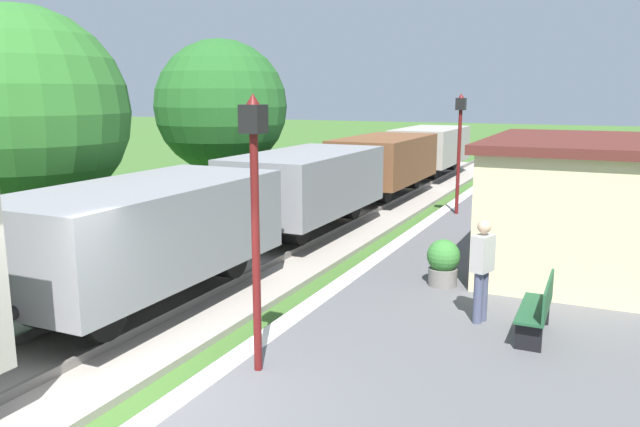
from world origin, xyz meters
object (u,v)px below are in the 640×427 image
(bench_near_hut, at_px, (539,308))
(person_waiting, at_px, (482,267))
(potted_planter, at_px, (443,262))
(tree_trackside_far, at_px, (221,107))
(tree_field_left, at_px, (222,100))
(station_hut, at_px, (572,202))
(lamp_post_near, at_px, (255,184))
(freight_train, at_px, (295,189))
(bench_down_platform, at_px, (571,210))
(lamp_post_far, at_px, (460,132))
(tree_trackside_mid, at_px, (21,113))

(bench_near_hut, bearing_deg, person_waiting, 162.85)
(person_waiting, relative_size, potted_planter, 1.87)
(tree_trackside_far, distance_m, tree_field_left, 6.89)
(station_hut, relative_size, lamp_post_near, 1.57)
(freight_train, xyz_separation_m, lamp_post_near, (3.29, -7.60, 1.34))
(bench_down_platform, bearing_deg, lamp_post_far, 171.48)
(lamp_post_far, bearing_deg, tree_field_left, 163.53)
(tree_trackside_mid, bearing_deg, lamp_post_far, 53.47)
(bench_near_hut, distance_m, tree_trackside_far, 12.61)
(freight_train, relative_size, station_hut, 5.62)
(freight_train, relative_size, lamp_post_far, 8.81)
(person_waiting, bearing_deg, lamp_post_near, 71.93)
(lamp_post_near, height_order, tree_trackside_mid, tree_trackside_mid)
(station_hut, distance_m, person_waiting, 4.43)
(lamp_post_far, bearing_deg, tree_trackside_mid, -126.53)
(person_waiting, height_order, potted_planter, person_waiting)
(station_hut, relative_size, tree_field_left, 1.06)
(bench_near_hut, height_order, bench_down_platform, same)
(bench_near_hut, bearing_deg, tree_field_left, 137.96)
(bench_near_hut, distance_m, bench_down_platform, 8.95)
(freight_train, xyz_separation_m, station_hut, (6.80, -0.25, 0.19))
(bench_down_platform, bearing_deg, potted_planter, -105.75)
(lamp_post_near, bearing_deg, station_hut, 64.50)
(bench_near_hut, relative_size, tree_trackside_far, 0.27)
(freight_train, height_order, tree_trackside_mid, tree_trackside_mid)
(person_waiting, distance_m, potted_planter, 2.04)
(bench_down_platform, height_order, potted_planter, potted_planter)
(bench_near_hut, distance_m, tree_field_left, 19.04)
(person_waiting, distance_m, tree_field_left, 18.10)
(person_waiting, bearing_deg, potted_planter, -38.98)
(freight_train, bearing_deg, bench_near_hut, -35.94)
(bench_near_hut, distance_m, tree_trackside_mid, 10.89)
(freight_train, height_order, lamp_post_far, lamp_post_far)
(potted_planter, xyz_separation_m, tree_trackside_far, (-8.25, 4.84, 2.82))
(bench_near_hut, bearing_deg, station_hut, 87.82)
(station_hut, xyz_separation_m, tree_trackside_far, (-10.38, 2.27, 1.89))
(tree_field_left, bearing_deg, person_waiting, -43.36)
(bench_down_platform, xyz_separation_m, person_waiting, (-0.93, -8.67, 0.46))
(station_hut, height_order, lamp_post_near, lamp_post_near)
(potted_planter, bearing_deg, tree_trackside_mid, -165.40)
(potted_planter, distance_m, tree_trackside_mid, 9.27)
(freight_train, relative_size, bench_near_hut, 21.73)
(person_waiting, height_order, lamp_post_near, lamp_post_near)
(lamp_post_near, xyz_separation_m, tree_field_left, (-10.63, 15.40, 0.86))
(freight_train, height_order, station_hut, station_hut)
(station_hut, bearing_deg, lamp_post_far, 125.62)
(person_waiting, bearing_deg, freight_train, -18.61)
(potted_planter, bearing_deg, tree_trackside_far, 149.59)
(lamp_post_far, distance_m, tree_field_left, 11.12)
(freight_train, distance_m, lamp_post_near, 8.39)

